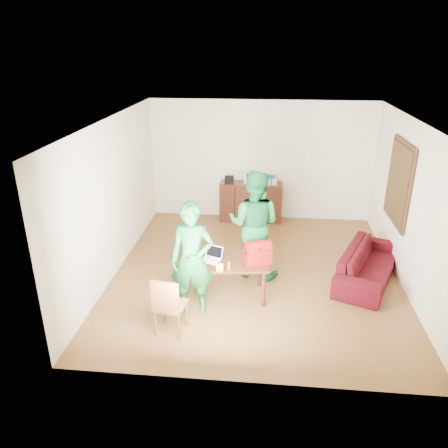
# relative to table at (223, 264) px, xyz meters

# --- Properties ---
(room) EXTENTS (5.20, 5.70, 2.90)m
(room) POSITION_rel_table_xyz_m (0.52, 0.95, 0.72)
(room) COLOR #482A12
(room) RESTS_ON ground
(table) EXTENTS (1.49, 0.95, 0.66)m
(table) POSITION_rel_table_xyz_m (0.00, 0.00, 0.00)
(table) COLOR black
(table) RESTS_ON ground
(chair) EXTENTS (0.46, 0.45, 0.90)m
(chair) POSITION_rel_table_xyz_m (-0.64, -1.00, -0.32)
(chair) COLOR brown
(chair) RESTS_ON ground
(person_near) EXTENTS (0.65, 0.44, 1.77)m
(person_near) POSITION_rel_table_xyz_m (-0.41, -0.48, 0.30)
(person_near) COLOR #125321
(person_near) RESTS_ON ground
(person_far) EXTENTS (1.06, 0.91, 1.91)m
(person_far) POSITION_rel_table_xyz_m (0.46, 0.81, 0.37)
(person_far) COLOR #16642F
(person_far) RESTS_ON ground
(laptop) EXTENTS (0.35, 0.30, 0.21)m
(laptop) POSITION_rel_table_xyz_m (-0.19, -0.06, 0.12)
(laptop) COLOR white
(laptop) RESTS_ON table
(bananas) EXTENTS (0.16, 0.11, 0.06)m
(bananas) POSITION_rel_table_xyz_m (-0.01, -0.40, 0.11)
(bananas) COLOR yellow
(bananas) RESTS_ON table
(bottle) EXTENTS (0.07, 0.07, 0.16)m
(bottle) POSITION_rel_table_xyz_m (0.13, -0.32, 0.16)
(bottle) COLOR #5F2F15
(bottle) RESTS_ON table
(red_bag) EXTENTS (0.45, 0.35, 0.29)m
(red_bag) POSITION_rel_table_xyz_m (0.55, -0.05, 0.22)
(red_bag) COLOR maroon
(red_bag) RESTS_ON table
(sofa) EXTENTS (1.47, 2.09, 0.57)m
(sofa) POSITION_rel_table_xyz_m (2.46, 0.80, -0.30)
(sofa) COLOR #3E0908
(sofa) RESTS_ON ground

